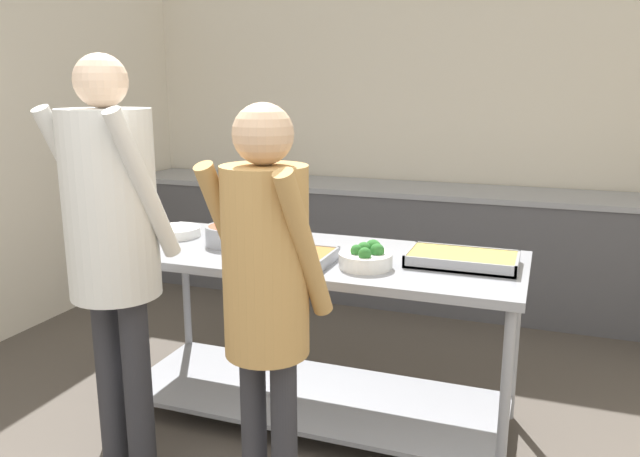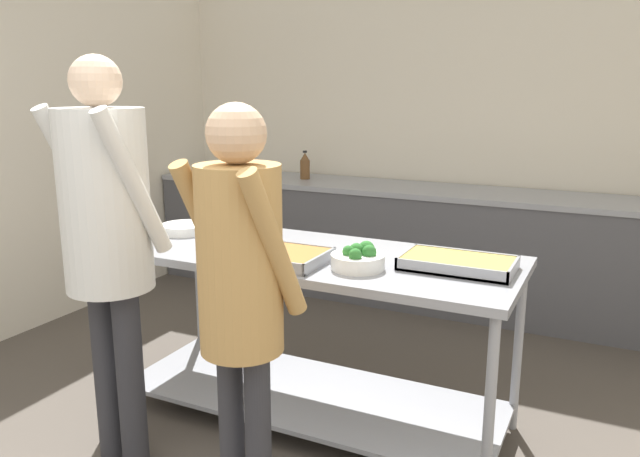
{
  "view_description": "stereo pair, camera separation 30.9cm",
  "coord_description": "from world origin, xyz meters",
  "px_view_note": "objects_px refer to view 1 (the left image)",
  "views": [
    {
      "loc": [
        0.97,
        -0.9,
        1.68
      ],
      "look_at": [
        -0.07,
        1.93,
        0.98
      ],
      "focal_mm": 35.0,
      "sensor_mm": 36.0,
      "label": 1
    },
    {
      "loc": [
        1.25,
        -0.78,
        1.68
      ],
      "look_at": [
        -0.07,
        1.93,
        0.98
      ],
      "focal_mm": 35.0,
      "sensor_mm": 36.0,
      "label": 2
    }
  ],
  "objects_px": {
    "broccoli_bowl": "(366,258)",
    "serving_tray_vegetables": "(462,259)",
    "sauce_pan": "(232,234)",
    "serving_tray_roast": "(291,258)",
    "plate_stack": "(176,232)",
    "guest_serving_right": "(112,227)",
    "guest_serving_left": "(266,278)",
    "water_bottle": "(278,167)"
  },
  "relations": [
    {
      "from": "serving_tray_roast",
      "to": "broccoli_bowl",
      "type": "relative_size",
      "value": 1.52
    },
    {
      "from": "water_bottle",
      "to": "broccoli_bowl",
      "type": "bearing_deg",
      "value": -57.22
    },
    {
      "from": "plate_stack",
      "to": "guest_serving_right",
      "type": "xyz_separation_m",
      "value": [
        0.22,
        -0.78,
        0.21
      ]
    },
    {
      "from": "sauce_pan",
      "to": "serving_tray_roast",
      "type": "xyz_separation_m",
      "value": [
        0.42,
        -0.21,
        -0.03
      ]
    },
    {
      "from": "guest_serving_right",
      "to": "broccoli_bowl",
      "type": "bearing_deg",
      "value": 31.49
    },
    {
      "from": "sauce_pan",
      "to": "broccoli_bowl",
      "type": "relative_size",
      "value": 1.67
    },
    {
      "from": "plate_stack",
      "to": "guest_serving_left",
      "type": "relative_size",
      "value": 0.17
    },
    {
      "from": "sauce_pan",
      "to": "serving_tray_roast",
      "type": "distance_m",
      "value": 0.47
    },
    {
      "from": "guest_serving_left",
      "to": "guest_serving_right",
      "type": "xyz_separation_m",
      "value": [
        -0.74,
        0.12,
        0.1
      ]
    },
    {
      "from": "plate_stack",
      "to": "serving_tray_roast",
      "type": "xyz_separation_m",
      "value": [
        0.79,
        -0.27,
        0.0
      ]
    },
    {
      "from": "plate_stack",
      "to": "guest_serving_left",
      "type": "distance_m",
      "value": 1.32
    },
    {
      "from": "guest_serving_left",
      "to": "water_bottle",
      "type": "xyz_separation_m",
      "value": [
        -1.19,
        2.8,
        0.0
      ]
    },
    {
      "from": "guest_serving_left",
      "to": "water_bottle",
      "type": "distance_m",
      "value": 3.04
    },
    {
      "from": "plate_stack",
      "to": "broccoli_bowl",
      "type": "bearing_deg",
      "value": -10.95
    },
    {
      "from": "serving_tray_roast",
      "to": "guest_serving_right",
      "type": "bearing_deg",
      "value": -138.67
    },
    {
      "from": "serving_tray_vegetables",
      "to": "serving_tray_roast",
      "type": "bearing_deg",
      "value": -161.67
    },
    {
      "from": "serving_tray_roast",
      "to": "serving_tray_vegetables",
      "type": "bearing_deg",
      "value": 18.33
    },
    {
      "from": "plate_stack",
      "to": "water_bottle",
      "type": "relative_size",
      "value": 1.15
    },
    {
      "from": "serving_tray_vegetables",
      "to": "sauce_pan",
      "type": "bearing_deg",
      "value": -178.37
    },
    {
      "from": "serving_tray_vegetables",
      "to": "guest_serving_left",
      "type": "relative_size",
      "value": 0.3
    },
    {
      "from": "plate_stack",
      "to": "guest_serving_left",
      "type": "height_order",
      "value": "guest_serving_left"
    },
    {
      "from": "guest_serving_right",
      "to": "plate_stack",
      "type": "bearing_deg",
      "value": 105.43
    },
    {
      "from": "broccoli_bowl",
      "to": "water_bottle",
      "type": "relative_size",
      "value": 1.02
    },
    {
      "from": "guest_serving_left",
      "to": "guest_serving_right",
      "type": "distance_m",
      "value": 0.76
    },
    {
      "from": "plate_stack",
      "to": "guest_serving_right",
      "type": "height_order",
      "value": "guest_serving_right"
    },
    {
      "from": "sauce_pan",
      "to": "serving_tray_vegetables",
      "type": "relative_size",
      "value": 0.82
    },
    {
      "from": "plate_stack",
      "to": "guest_serving_right",
      "type": "relative_size",
      "value": 0.15
    },
    {
      "from": "sauce_pan",
      "to": "guest_serving_right",
      "type": "xyz_separation_m",
      "value": [
        -0.16,
        -0.72,
        0.18
      ]
    },
    {
      "from": "sauce_pan",
      "to": "water_bottle",
      "type": "distance_m",
      "value": 2.06
    },
    {
      "from": "sauce_pan",
      "to": "guest_serving_left",
      "type": "height_order",
      "value": "guest_serving_left"
    },
    {
      "from": "plate_stack",
      "to": "serving_tray_vegetables",
      "type": "height_order",
      "value": "serving_tray_vegetables"
    },
    {
      "from": "broccoli_bowl",
      "to": "water_bottle",
      "type": "height_order",
      "value": "water_bottle"
    },
    {
      "from": "broccoli_bowl",
      "to": "guest_serving_left",
      "type": "distance_m",
      "value": 0.71
    },
    {
      "from": "broccoli_bowl",
      "to": "guest_serving_right",
      "type": "bearing_deg",
      "value": -148.51
    },
    {
      "from": "sauce_pan",
      "to": "serving_tray_roast",
      "type": "height_order",
      "value": "sauce_pan"
    },
    {
      "from": "sauce_pan",
      "to": "broccoli_bowl",
      "type": "xyz_separation_m",
      "value": [
        0.76,
        -0.16,
        -0.01
      ]
    },
    {
      "from": "sauce_pan",
      "to": "serving_tray_vegetables",
      "type": "xyz_separation_m",
      "value": [
        1.15,
        0.03,
        -0.03
      ]
    },
    {
      "from": "broccoli_bowl",
      "to": "serving_tray_vegetables",
      "type": "xyz_separation_m",
      "value": [
        0.4,
        0.19,
        -0.02
      ]
    },
    {
      "from": "water_bottle",
      "to": "sauce_pan",
      "type": "bearing_deg",
      "value": -72.8
    },
    {
      "from": "guest_serving_right",
      "to": "water_bottle",
      "type": "distance_m",
      "value": 2.72
    },
    {
      "from": "serving_tray_vegetables",
      "to": "broccoli_bowl",
      "type": "bearing_deg",
      "value": -154.53
    },
    {
      "from": "guest_serving_right",
      "to": "water_bottle",
      "type": "relative_size",
      "value": 7.64
    }
  ]
}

